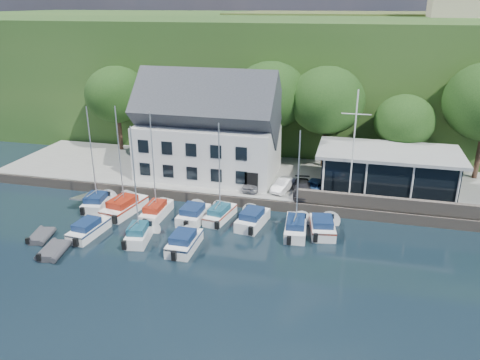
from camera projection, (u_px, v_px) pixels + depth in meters
The scene contains 31 objects.
ground at pixel (233, 271), 33.74m from camera, with size 180.00×180.00×0.00m, color black.
quay at pixel (276, 180), 49.42m from camera, with size 60.00×13.00×1.00m, color #989893.
quay_face at pixel (263, 204), 43.53m from camera, with size 60.00×0.30×1.00m, color #6E6358.
hillside at pixel (319, 60), 87.06m from camera, with size 160.00×75.00×16.00m, color #264E1D.
field_patch at pixel (367, 13), 89.58m from camera, with size 50.00×30.00×0.30m, color #5D6432.
harbor_building at pixel (209, 134), 48.39m from camera, with size 14.40×8.20×8.70m, color white, non-canonical shape.
club_pavilion at pixel (387, 171), 44.64m from camera, with size 13.20×7.20×4.10m, color black, non-canonical shape.
seawall at pixel (399, 205), 40.76m from camera, with size 18.00×0.50×1.20m, color #6E6358.
gangway at pixel (94, 200), 45.67m from camera, with size 1.20×6.00×1.40m, color silver, non-canonical shape.
car_silver at pixel (252, 182), 45.81m from camera, with size 1.51×3.76×1.28m, color #AEAEB3.
car_white at pixel (284, 185), 45.28m from camera, with size 1.24×3.57×1.18m, color white.
car_dgrey at pixel (302, 188), 44.32m from camera, with size 1.70×4.18×1.21m, color #292A2E.
car_blue at pixel (313, 187), 44.69m from camera, with size 1.41×3.57×1.22m, color #305893.
flagpole at pixel (353, 149), 40.61m from camera, with size 2.48×0.20×10.35m, color white, non-canonical shape.
tree_0 at pixel (118, 109), 56.42m from camera, with size 7.45×7.45×10.18m, color black, non-canonical shape.
tree_2 at pixel (270, 113), 51.98m from camera, with size 8.23×8.23×11.25m, color black, non-canonical shape.
tree_3 at pixel (326, 118), 50.29m from camera, with size 8.03×8.03×10.97m, color black, non-canonical shape.
tree_4 at pixel (402, 135), 48.51m from camera, with size 6.17×6.17×8.43m, color black, non-canonical shape.
boat_r1_0 at pixel (93, 163), 42.43m from camera, with size 2.06×5.44×8.87m, color white, non-canonical shape.
boat_r1_1 at pixel (120, 164), 41.35m from camera, with size 2.21×7.05×9.43m, color white, non-canonical shape.
boat_r1_2 at pixel (154, 172), 40.68m from camera, with size 1.75×6.32×8.65m, color white, non-canonical shape.
boat_r1_3 at pixel (194, 213), 41.25m from camera, with size 2.17×5.50×1.49m, color white, non-canonical shape.
boat_r1_4 at pixel (219, 176), 40.23m from camera, with size 1.67×5.85×8.31m, color white, non-canonical shape.
boat_r1_5 at pixel (253, 217), 40.33m from camera, with size 2.02×5.84×1.53m, color white, non-canonical shape.
boat_r1_6 at pixel (298, 184), 37.72m from camera, with size 1.89×6.56×8.76m, color white, non-canonical shape.
boat_r1_7 at pixel (322, 225), 39.02m from camera, with size 2.11×5.57×1.47m, color white, non-canonical shape.
boat_r2_0 at pixel (89, 227), 38.64m from camera, with size 1.81×5.89×1.41m, color white, non-canonical shape.
boat_r2_1 at pixel (135, 189), 36.42m from camera, with size 1.72×5.17×9.01m, color white, non-canonical shape.
boat_r2_2 at pixel (184, 240), 36.49m from camera, with size 2.05×5.65×1.48m, color white, non-canonical shape.
dinghy_0 at pixel (41, 235), 38.19m from camera, with size 1.68×2.81×0.65m, color #393A3E, non-canonical shape.
dinghy_1 at pixel (54, 250), 35.87m from camera, with size 1.89×3.14×0.73m, color #393A3E, non-canonical shape.
Camera 1 is at (7.64, -28.18, 18.14)m, focal length 35.00 mm.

